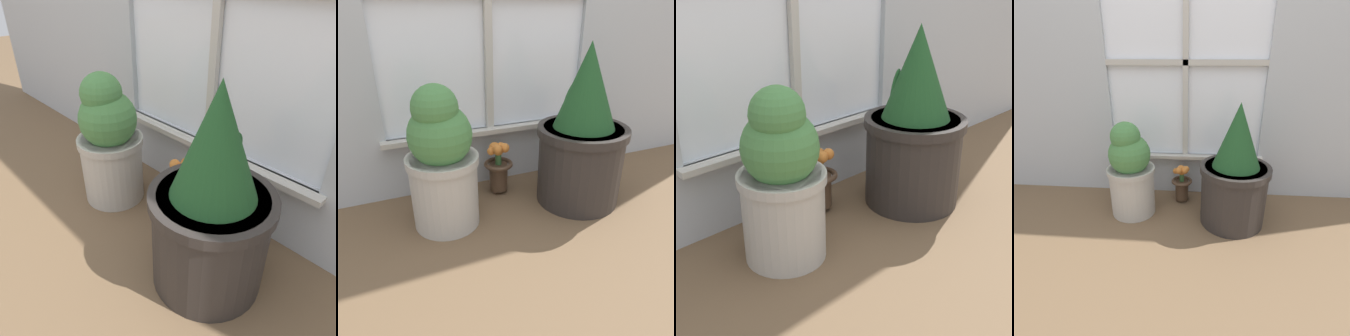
{
  "view_description": "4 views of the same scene",
  "coord_description": "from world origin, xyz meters",
  "views": [
    {
      "loc": [
        0.83,
        -0.47,
        1.01
      ],
      "look_at": [
        -0.01,
        0.32,
        0.27
      ],
      "focal_mm": 35.0,
      "sensor_mm": 36.0,
      "label": 1
    },
    {
      "loc": [
        -0.55,
        -0.98,
        0.88
      ],
      "look_at": [
        -0.03,
        0.29,
        0.2
      ],
      "focal_mm": 35.0,
      "sensor_mm": 36.0,
      "label": 2
    },
    {
      "loc": [
        -1.16,
        -0.9,
        0.97
      ],
      "look_at": [
        -0.01,
        0.28,
        0.24
      ],
      "focal_mm": 50.0,
      "sensor_mm": 36.0,
      "label": 3
    },
    {
      "loc": [
        0.13,
        -1.23,
        1.01
      ],
      "look_at": [
        0.0,
        0.26,
        0.33
      ],
      "focal_mm": 28.0,
      "sensor_mm": 36.0,
      "label": 4
    }
  ],
  "objects": [
    {
      "name": "potted_plant_left",
      "position": [
        -0.33,
        0.25,
        0.3
      ],
      "size": [
        0.3,
        0.3,
        0.62
      ],
      "color": "#B7B2A8",
      "rests_on": "ground_plane"
    },
    {
      "name": "flower_vase",
      "position": [
        -0.01,
        0.42,
        0.15
      ],
      "size": [
        0.15,
        0.15,
        0.28
      ],
      "color": "#473323",
      "rests_on": "ground_plane"
    },
    {
      "name": "potted_plant_right",
      "position": [
        0.33,
        0.2,
        0.32
      ],
      "size": [
        0.42,
        0.42,
        0.76
      ],
      "color": "#2D2826",
      "rests_on": "ground_plane"
    },
    {
      "name": "ground_plane",
      "position": [
        0.0,
        0.0,
        0.0
      ],
      "size": [
        10.0,
        10.0,
        0.0
      ],
      "primitive_type": "plane",
      "color": "brown"
    }
  ]
}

